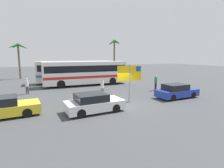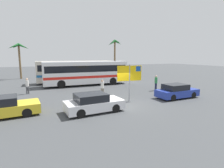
{
  "view_description": "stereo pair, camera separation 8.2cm",
  "coord_description": "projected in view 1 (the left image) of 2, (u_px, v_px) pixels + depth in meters",
  "views": [
    {
      "loc": [
        -5.93,
        -12.38,
        3.9
      ],
      "look_at": [
        0.36,
        2.6,
        1.3
      ],
      "focal_mm": 28.07,
      "sensor_mm": 36.0,
      "label": 1
    },
    {
      "loc": [
        -5.86,
        -12.42,
        3.9
      ],
      "look_at": [
        0.36,
        2.6,
        1.3
      ],
      "focal_mm": 28.07,
      "sensor_mm": 36.0,
      "label": 2
    }
  ],
  "objects": [
    {
      "name": "car_yellow",
      "position": [
        1.0,
        108.0,
        11.2
      ],
      "size": [
        4.63,
        2.27,
        1.32
      ],
      "rotation": [
        0.0,
        0.0,
        0.1
      ],
      "color": "yellow",
      "rests_on": "ground"
    },
    {
      "name": "bus_front_coach",
      "position": [
        86.0,
        72.0,
        23.52
      ],
      "size": [
        11.05,
        2.45,
        3.17
      ],
      "color": "white",
      "rests_on": "ground"
    },
    {
      "name": "pedestrian_near_sign",
      "position": [
        27.0,
        85.0,
        18.0
      ],
      "size": [
        0.32,
        0.32,
        1.66
      ],
      "rotation": [
        0.0,
        0.0,
        4.95
      ],
      "color": "#4C4C51",
      "rests_on": "ground"
    },
    {
      "name": "ground",
      "position": [
        120.0,
        105.0,
        14.16
      ],
      "size": [
        120.0,
        120.0,
        0.0
      ],
      "primitive_type": "plane",
      "color": "#424447"
    },
    {
      "name": "palm_tree_seaside",
      "position": [
        18.0,
        50.0,
        29.59
      ],
      "size": [
        3.33,
        3.19,
        6.06
      ],
      "color": "brown",
      "rests_on": "ground"
    },
    {
      "name": "bus_rear_coach",
      "position": [
        76.0,
        70.0,
        26.06
      ],
      "size": [
        11.05,
        2.45,
        3.17
      ],
      "color": "silver",
      "rests_on": "ground"
    },
    {
      "name": "car_white",
      "position": [
        94.0,
        103.0,
        12.31
      ],
      "size": [
        4.18,
        2.2,
        1.32
      ],
      "rotation": [
        0.0,
        0.0,
        0.08
      ],
      "color": "silver",
      "rests_on": "ground"
    },
    {
      "name": "pedestrian_by_bus",
      "position": [
        156.0,
        82.0,
        19.92
      ],
      "size": [
        0.32,
        0.32,
        1.73
      ],
      "rotation": [
        0.0,
        0.0,
        3.13
      ],
      "color": "#1E2347",
      "rests_on": "ground"
    },
    {
      "name": "palm_tree_inland",
      "position": [
        114.0,
        48.0,
        33.47
      ],
      "size": [
        2.84,
        2.92,
        6.99
      ],
      "color": "brown",
      "rests_on": "ground"
    },
    {
      "name": "car_blue",
      "position": [
        176.0,
        91.0,
        16.43
      ],
      "size": [
        4.09,
        1.88,
        1.32
      ],
      "rotation": [
        0.0,
        0.0,
        0.04
      ],
      "color": "#23389E",
      "rests_on": "ground"
    },
    {
      "name": "pedestrian_crossing_lot",
      "position": [
        102.0,
        87.0,
        17.06
      ],
      "size": [
        0.32,
        0.32,
        1.64
      ],
      "rotation": [
        0.0,
        0.0,
        4.84
      ],
      "color": "#706656",
      "rests_on": "ground"
    },
    {
      "name": "ferry_sign",
      "position": [
        130.0,
        75.0,
        14.95
      ],
      "size": [
        2.2,
        0.26,
        3.2
      ],
      "rotation": [
        0.0,
        0.0,
        -0.09
      ],
      "color": "gray",
      "rests_on": "ground"
    }
  ]
}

